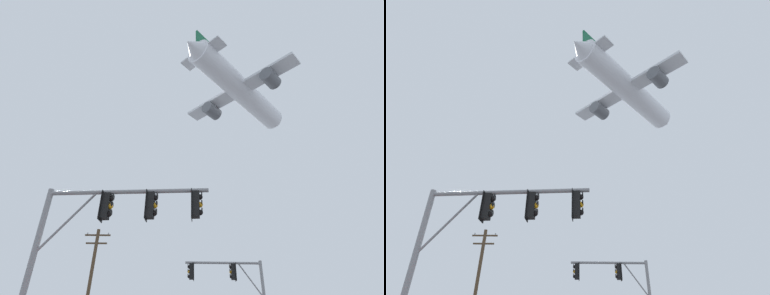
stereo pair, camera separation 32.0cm
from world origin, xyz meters
TOP-DOWN VIEW (x-y plane):
  - signal_pole_near at (-3.33, 6.85)m, footprint 5.76×0.76m
  - signal_pole_far at (2.57, 16.60)m, footprint 4.82×0.50m
  - utility_pole at (-8.10, 23.46)m, footprint 2.20×0.28m
  - airplane at (9.22, 36.07)m, footprint 22.23×22.78m

SIDE VIEW (x-z plane):
  - signal_pole_far at x=2.57m, z-range 1.49..7.60m
  - signal_pole_near at x=-3.33m, z-range 1.74..8.16m
  - utility_pole at x=-8.10m, z-range 0.31..10.45m
  - airplane at x=9.22m, z-range 35.56..43.29m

